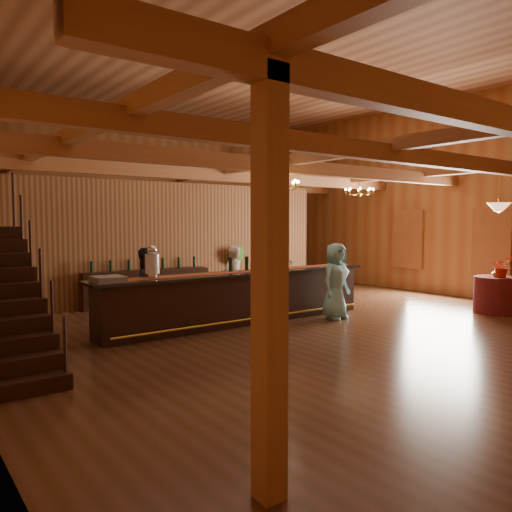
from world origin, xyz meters
TOP-DOWN VIEW (x-y plane):
  - floor at (0.00, 0.00)m, footprint 14.00×14.00m
  - ceiling at (0.00, 0.00)m, footprint 14.00×14.00m
  - wall_back at (0.00, 7.00)m, footprint 12.00×0.10m
  - wall_right at (6.00, 0.00)m, footprint 0.10×14.00m
  - beam_grid at (0.00, 0.51)m, footprint 11.90×13.90m
  - support_posts at (0.00, -0.50)m, footprint 9.20×10.20m
  - partition_wall at (-0.50, 3.50)m, footprint 9.00×0.18m
  - window_right_front at (5.95, -1.60)m, footprint 0.12×1.05m
  - window_right_back at (5.95, 1.00)m, footprint 0.12×1.05m
  - staircase at (-5.45, -0.74)m, footprint 1.00×2.80m
  - backroom_boxes at (-0.29, 5.50)m, footprint 4.10×0.60m
  - tasting_bar at (-0.95, -0.05)m, footprint 6.32×0.82m
  - beverage_dispenser at (-2.88, 0.00)m, footprint 0.26×0.26m
  - glass_rack_tray at (-3.73, -0.10)m, footprint 0.50×0.50m
  - raffle_drum at (1.83, -0.10)m, footprint 0.34×0.24m
  - bar_bottle_0 at (-1.13, 0.07)m, footprint 0.07×0.07m
  - bar_bottle_1 at (-0.72, 0.07)m, footprint 0.07×0.07m
  - bar_bottle_2 at (-0.30, 0.07)m, footprint 0.07×0.07m
  - bar_bottle_3 at (-0.21, 0.07)m, footprint 0.07×0.07m
  - backbar_shelf at (-1.57, 3.18)m, footprint 3.16×0.89m
  - round_table at (4.36, -2.58)m, footprint 0.96×0.96m
  - chandelier_left at (-0.32, -0.49)m, footprint 0.80×0.80m
  - chandelier_right at (4.07, 1.28)m, footprint 0.80×0.80m
  - pendant_lamp at (4.36, -2.58)m, footprint 0.52×0.52m
  - bartender at (-0.71, 0.60)m, footprint 0.63×0.48m
  - staff_second at (-2.72, 0.74)m, footprint 0.78×0.62m
  - guest at (0.92, -0.89)m, footprint 0.88×0.67m
  - floor_plant at (1.15, 3.40)m, footprint 0.92×0.83m
  - table_flowers at (4.32, -2.70)m, footprint 0.50×0.46m
  - table_vase at (4.29, -2.62)m, footprint 0.17×0.17m

SIDE VIEW (x-z plane):
  - floor at x=0.00m, z-range 0.00..0.00m
  - round_table at x=4.36m, z-range 0.00..0.83m
  - backbar_shelf at x=-1.57m, z-range 0.00..0.88m
  - backroom_boxes at x=-0.29m, z-range -0.02..1.08m
  - tasting_bar at x=-0.95m, z-range 0.00..1.07m
  - floor_plant at x=1.15m, z-range 0.00..1.39m
  - bartender at x=-0.71m, z-range 0.00..1.55m
  - staff_second at x=-2.72m, z-range 0.00..1.57m
  - guest at x=0.92m, z-range 0.00..1.63m
  - table_vase at x=4.29m, z-range 0.83..1.14m
  - staircase at x=-5.45m, z-range 0.00..2.00m
  - table_flowers at x=4.32m, z-range 0.83..1.32m
  - glass_rack_tray at x=-3.73m, z-range 1.05..1.15m
  - bar_bottle_0 at x=-1.13m, z-range 1.05..1.35m
  - bar_bottle_1 at x=-0.72m, z-range 1.05..1.35m
  - bar_bottle_2 at x=-0.30m, z-range 1.05..1.35m
  - bar_bottle_3 at x=-0.21m, z-range 1.05..1.35m
  - raffle_drum at x=1.83m, z-range 1.08..1.38m
  - beverage_dispenser at x=-2.88m, z-range 1.04..1.64m
  - window_right_front at x=5.95m, z-range 0.67..2.42m
  - window_right_back at x=5.95m, z-range 0.67..2.42m
  - partition_wall at x=-0.50m, z-range 0.00..3.10m
  - support_posts at x=0.00m, z-range 0.00..3.20m
  - pendant_lamp at x=4.36m, z-range 1.95..2.85m
  - wall_back at x=0.00m, z-range 0.00..5.50m
  - wall_right at x=6.00m, z-range 0.00..5.50m
  - chandelier_left at x=-0.32m, z-range 2.56..3.09m
  - chandelier_right at x=4.07m, z-range 2.72..3.14m
  - beam_grid at x=0.00m, z-range 3.05..3.44m
  - ceiling at x=0.00m, z-range 5.50..5.50m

